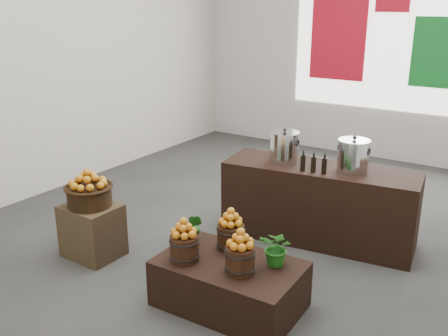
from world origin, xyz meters
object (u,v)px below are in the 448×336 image
Objects in this scene: crate at (92,230)px; counter at (319,204)px; stock_pot_center at (353,157)px; stock_pot_left at (284,148)px; display_table at (229,284)px; wicker_basket at (89,196)px.

crate is 2.30m from counter.
stock_pot_center is (2.01, 1.59, 0.69)m from crate.
stock_pot_left is at bearing 180.00° from counter.
display_table is at bearing -101.51° from counter.
display_table is (1.59, 0.01, -0.42)m from wicker_basket.
wicker_basket is 1.40× the size of stock_pot_center.
stock_pot_center reaches higher than display_table.
stock_pot_left is (-0.29, 1.49, 0.75)m from display_table.
stock_pot_center is at bearing 0.00° from counter.
stock_pot_center is (0.70, 0.09, 0.00)m from stock_pot_left.
crate is 2.10m from stock_pot_left.
display_table is (1.59, 0.01, -0.06)m from crate.
crate is 1.59m from display_table.
counter is at bearing 84.31° from display_table.
stock_pot_left reaches higher than display_table.
counter is at bearing 42.47° from wicker_basket.
display_table is at bearing -104.59° from stock_pot_center.
stock_pot_left reaches higher than crate.
stock_pot_center is at bearing 38.49° from wicker_basket.
counter reaches higher than display_table.
wicker_basket is at bearing -145.17° from counter.
display_table is 3.81× the size of stock_pot_center.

